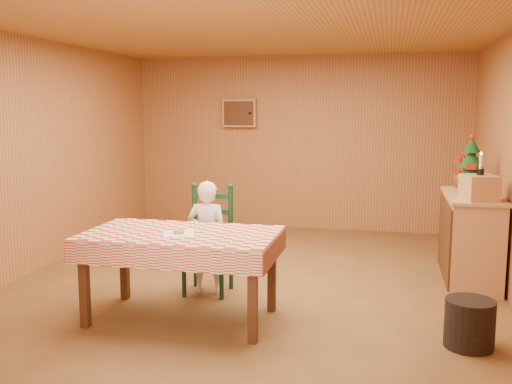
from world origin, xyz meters
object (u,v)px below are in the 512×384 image
shelf_unit (470,238)px  storage_bin (469,324)px  ladder_chair (209,242)px  christmas_tree (471,165)px  dining_table (181,242)px  seated_child (208,237)px  crate (479,188)px

shelf_unit → storage_bin: 1.84m
ladder_chair → christmas_tree: bearing=24.9°
dining_table → storage_bin: dining_table is taller
seated_child → crate: size_ratio=3.75×
crate → christmas_tree: 0.67m
seated_child → crate: crate is taller
seated_child → shelf_unit: (2.57, 1.01, -0.10)m
ladder_chair → shelf_unit: bearing=20.3°
ladder_chair → shelf_unit: (2.57, 0.95, -0.04)m
christmas_tree → storage_bin: christmas_tree is taller
seated_child → storage_bin: size_ratio=3.00×
seated_child → christmas_tree: bearing=-154.0°
shelf_unit → seated_child: bearing=-158.6°
seated_child → crate: 2.69m
seated_child → storage_bin: bearing=161.3°
storage_bin → crate: bearing=80.9°
ladder_chair → crate: size_ratio=3.60×
ladder_chair → crate: 2.69m
ladder_chair → crate: bearing=12.0°
dining_table → ladder_chair: 0.81m
shelf_unit → ladder_chair: bearing=-159.7°
seated_child → crate: (2.58, 0.61, 0.49)m
dining_table → shelf_unit: 3.11m
crate → storage_bin: bearing=-99.1°
seated_child → crate: bearing=-166.8°
crate → storage_bin: 1.66m
dining_table → seated_child: size_ratio=1.47×
seated_child → shelf_unit: size_ratio=0.91×
christmas_tree → seated_child: bearing=-154.0°
dining_table → crate: bearing=27.4°
dining_table → storage_bin: 2.41m
shelf_unit → christmas_tree: 0.79m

